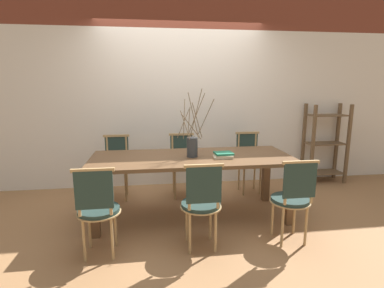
% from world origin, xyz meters
% --- Properties ---
extents(ground_plane, '(16.00, 16.00, 0.00)m').
position_xyz_m(ground_plane, '(0.00, 0.00, 0.00)').
color(ground_plane, '#9E7047').
extents(wall_rear, '(12.00, 0.06, 3.20)m').
position_xyz_m(wall_rear, '(0.00, 1.27, 1.60)').
color(wall_rear, silver).
rests_on(wall_rear, ground_plane).
extents(dining_table, '(2.36, 0.94, 0.75)m').
position_xyz_m(dining_table, '(0.00, 0.00, 0.65)').
color(dining_table, brown).
rests_on(dining_table, ground_plane).
extents(chair_near_leftend, '(0.40, 0.40, 0.89)m').
position_xyz_m(chair_near_leftend, '(-0.97, -0.75, 0.49)').
color(chair_near_leftend, '#233833').
rests_on(chair_near_leftend, ground_plane).
extents(chair_near_left, '(0.40, 0.40, 0.89)m').
position_xyz_m(chair_near_left, '(-0.01, -0.75, 0.49)').
color(chair_near_left, '#233833').
rests_on(chair_near_left, ground_plane).
extents(chair_near_center, '(0.40, 0.40, 0.89)m').
position_xyz_m(chair_near_center, '(0.90, -0.75, 0.49)').
color(chair_near_center, '#233833').
rests_on(chair_near_center, ground_plane).
extents(chair_far_leftend, '(0.40, 0.40, 0.89)m').
position_xyz_m(chair_far_leftend, '(-0.96, 0.75, 0.49)').
color(chair_far_leftend, '#233833').
rests_on(chair_far_leftend, ground_plane).
extents(chair_far_left, '(0.40, 0.40, 0.89)m').
position_xyz_m(chair_far_left, '(-0.04, 0.75, 0.49)').
color(chair_far_left, '#233833').
rests_on(chair_far_left, ground_plane).
extents(chair_far_center, '(0.40, 0.40, 0.89)m').
position_xyz_m(chair_far_center, '(0.96, 0.75, 0.49)').
color(chair_far_center, '#233833').
rests_on(chair_far_center, ground_plane).
extents(vase_centerpiece, '(0.41, 0.37, 0.79)m').
position_xyz_m(vase_centerpiece, '(-0.00, -0.01, 0.89)').
color(vase_centerpiece, '#33383D').
rests_on(vase_centerpiece, dining_table).
extents(book_stack, '(0.24, 0.21, 0.06)m').
position_xyz_m(book_stack, '(0.35, -0.10, 0.78)').
color(book_stack, beige).
rests_on(book_stack, dining_table).
extents(shelving_rack, '(0.64, 0.34, 1.28)m').
position_xyz_m(shelving_rack, '(2.34, 1.04, 0.63)').
color(shelving_rack, brown).
rests_on(shelving_rack, ground_plane).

